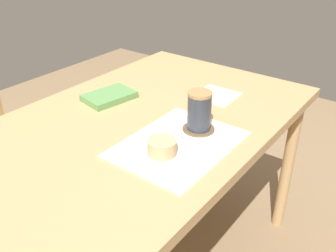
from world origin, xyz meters
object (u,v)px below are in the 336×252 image
(pastry_plate, at_px, (162,155))
(coffee_mug, at_px, (200,110))
(pastry, at_px, (162,147))
(small_book, at_px, (109,96))
(dining_table, at_px, (136,141))

(pastry_plate, distance_m, coffee_mug, 0.21)
(pastry, xyz_separation_m, coffee_mug, (0.20, 0.00, 0.03))
(small_book, bearing_deg, dining_table, -101.04)
(pastry, relative_size, small_book, 0.46)
(pastry_plate, height_order, small_book, small_book)
(small_book, bearing_deg, pastry_plate, -105.32)
(pastry_plate, relative_size, pastry, 1.71)
(dining_table, height_order, coffee_mug, coffee_mug)
(pastry, bearing_deg, dining_table, 60.25)
(pastry_plate, relative_size, coffee_mug, 1.12)
(pastry_plate, xyz_separation_m, pastry, (0.00, 0.00, 0.03))
(dining_table, xyz_separation_m, coffee_mug, (0.08, -0.20, 0.14))
(dining_table, distance_m, small_book, 0.23)
(dining_table, distance_m, coffee_mug, 0.26)
(pastry, bearing_deg, pastry_plate, 0.00)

